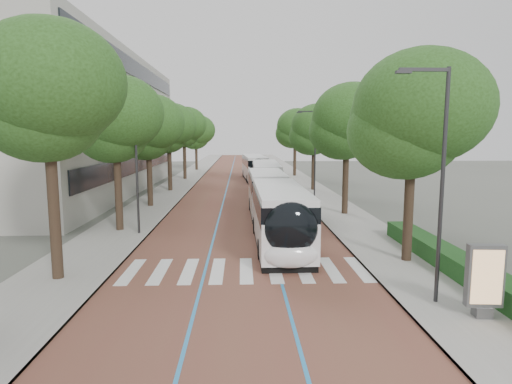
# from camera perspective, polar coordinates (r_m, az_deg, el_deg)

# --- Properties ---
(ground) EXTENTS (160.00, 160.00, 0.00)m
(ground) POSITION_cam_1_polar(r_m,az_deg,el_deg) (18.11, -1.93, -11.43)
(ground) COLOR #51544C
(ground) RESTS_ON ground
(road) EXTENTS (11.00, 140.00, 0.02)m
(road) POSITION_cam_1_polar(r_m,az_deg,el_deg) (57.43, -1.99, 1.71)
(road) COLOR brown
(road) RESTS_ON ground
(sidewalk_left) EXTENTS (4.00, 140.00, 0.12)m
(sidewalk_left) POSITION_cam_1_polar(r_m,az_deg,el_deg) (57.91, -9.44, 1.71)
(sidewalk_left) COLOR gray
(sidewalk_left) RESTS_ON ground
(sidewalk_right) EXTENTS (4.00, 140.00, 0.12)m
(sidewalk_right) POSITION_cam_1_polar(r_m,az_deg,el_deg) (57.91, 5.45, 1.78)
(sidewalk_right) COLOR gray
(sidewalk_right) RESTS_ON ground
(kerb_left) EXTENTS (0.20, 140.00, 0.14)m
(kerb_left) POSITION_cam_1_polar(r_m,az_deg,el_deg) (57.69, -7.56, 1.73)
(kerb_left) COLOR gray
(kerb_left) RESTS_ON ground
(kerb_right) EXTENTS (0.20, 140.00, 0.14)m
(kerb_right) POSITION_cam_1_polar(r_m,az_deg,el_deg) (57.69, 3.58, 1.78)
(kerb_right) COLOR gray
(kerb_right) RESTS_ON ground
(zebra_crossing) EXTENTS (10.55, 3.60, 0.01)m
(zebra_crossing) POSITION_cam_1_polar(r_m,az_deg,el_deg) (19.05, -1.32, -10.38)
(zebra_crossing) COLOR silver
(zebra_crossing) RESTS_ON ground
(lane_line_left) EXTENTS (0.12, 126.00, 0.01)m
(lane_line_left) POSITION_cam_1_polar(r_m,az_deg,el_deg) (57.45, -3.59, 1.72)
(lane_line_left) COLOR #267EBE
(lane_line_left) RESTS_ON road
(lane_line_right) EXTENTS (0.12, 126.00, 0.01)m
(lane_line_right) POSITION_cam_1_polar(r_m,az_deg,el_deg) (57.45, -0.39, 1.73)
(lane_line_right) COLOR #267EBE
(lane_line_right) RESTS_ON road
(office_building) EXTENTS (18.11, 40.00, 14.00)m
(office_building) POSITION_cam_1_polar(r_m,az_deg,el_deg) (49.16, -25.61, 8.15)
(office_building) COLOR #99978E
(office_building) RESTS_ON ground
(hedge) EXTENTS (1.20, 14.00, 0.80)m
(hedge) POSITION_cam_1_polar(r_m,az_deg,el_deg) (20.13, 25.28, -8.67)
(hedge) COLOR #164018
(hedge) RESTS_ON sidewalk_right
(streetlight_near) EXTENTS (1.82, 0.20, 8.00)m
(streetlight_near) POSITION_cam_1_polar(r_m,az_deg,el_deg) (15.64, 23.09, 3.01)
(streetlight_near) COLOR #2D2D2F
(streetlight_near) RESTS_ON sidewalk_right
(streetlight_far) EXTENTS (1.82, 0.20, 8.00)m
(streetlight_far) POSITION_cam_1_polar(r_m,az_deg,el_deg) (39.69, 7.64, 5.97)
(streetlight_far) COLOR #2D2D2F
(streetlight_far) RESTS_ON sidewalk_right
(lamp_post_left) EXTENTS (0.14, 0.14, 8.00)m
(lamp_post_left) POSITION_cam_1_polar(r_m,az_deg,el_deg) (25.91, -15.64, 3.37)
(lamp_post_left) COLOR #2D2D2F
(lamp_post_left) RESTS_ON sidewalk_left
(trees_left) EXTENTS (5.87, 60.73, 9.70)m
(trees_left) POSITION_cam_1_polar(r_m,az_deg,el_deg) (43.88, -11.97, 8.28)
(trees_left) COLOR black
(trees_left) RESTS_ON ground
(trees_right) EXTENTS (6.03, 47.93, 9.12)m
(trees_right) POSITION_cam_1_polar(r_m,az_deg,el_deg) (39.23, 9.42, 8.37)
(trees_right) COLOR black
(trees_right) RESTS_ON ground
(lead_bus) EXTENTS (2.76, 18.43, 3.20)m
(lead_bus) POSITION_cam_1_polar(r_m,az_deg,el_deg) (26.38, 2.34, -1.73)
(lead_bus) COLOR black
(lead_bus) RESTS_ON ground
(bus_queued_0) EXTENTS (2.77, 12.44, 3.20)m
(bus_queued_0) POSITION_cam_1_polar(r_m,az_deg,el_deg) (41.75, 1.34, 1.72)
(bus_queued_0) COLOR white
(bus_queued_0) RESTS_ON ground
(bus_queued_1) EXTENTS (3.22, 12.52, 3.20)m
(bus_queued_1) POSITION_cam_1_polar(r_m,az_deg,el_deg) (56.19, -0.19, 3.24)
(bus_queued_1) COLOR white
(bus_queued_1) RESTS_ON ground
(ad_panel) EXTENTS (1.16, 0.48, 2.37)m
(ad_panel) POSITION_cam_1_polar(r_m,az_deg,el_deg) (15.63, 28.18, -10.22)
(ad_panel) COLOR #59595B
(ad_panel) RESTS_ON sidewalk_right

